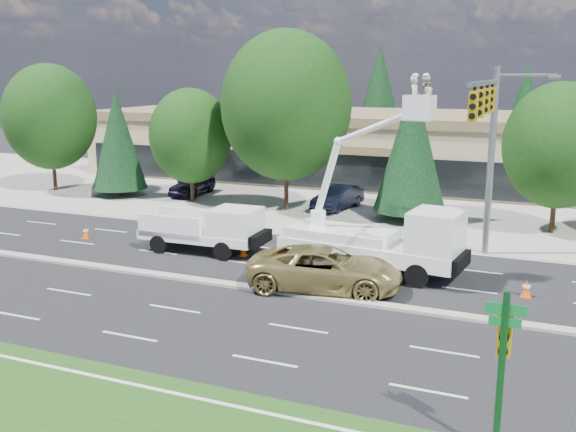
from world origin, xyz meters
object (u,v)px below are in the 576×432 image
at_px(utility_pickup, 209,234).
at_px(street_sign_pole, 503,356).
at_px(signal_mast, 489,134).
at_px(minivan, 325,269).
at_px(bucket_truck, 384,232).

bearing_deg(utility_pickup, street_sign_pole, -42.13).
height_order(signal_mast, utility_pickup, signal_mast).
distance_m(signal_mast, minivan, 9.64).
relative_size(street_sign_pole, bucket_truck, 0.46).
relative_size(utility_pickup, minivan, 0.97).
bearing_deg(street_sign_pole, bucket_truck, 115.05).
relative_size(bucket_truck, minivan, 1.38).
bearing_deg(signal_mast, street_sign_pole, -82.73).
distance_m(signal_mast, utility_pickup, 13.95).
relative_size(signal_mast, bucket_truck, 1.17).
bearing_deg(street_sign_pole, signal_mast, 97.27).
bearing_deg(bucket_truck, minivan, -112.27).
xyz_separation_m(street_sign_pole, minivan, (-7.52, 9.52, -1.57)).
relative_size(street_sign_pole, minivan, 0.64).
xyz_separation_m(signal_mast, bucket_truck, (-3.88, -2.93, -4.18)).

